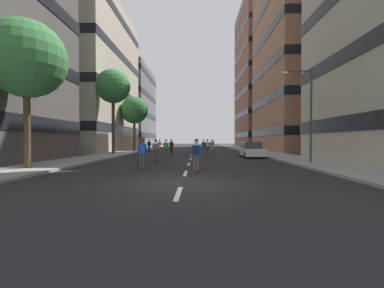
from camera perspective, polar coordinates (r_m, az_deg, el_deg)
name	(u,v)px	position (r m, az deg, el deg)	size (l,w,h in m)	color
ground_plane	(193,152)	(36.67, 0.21, -1.75)	(157.78, 157.78, 0.00)	black
sidewalk_left	(135,150)	(41.07, -12.33, -1.39)	(3.83, 72.32, 0.14)	gray
sidewalk_right	(252,151)	(40.81, 12.99, -1.40)	(3.83, 72.32, 0.14)	gray
lane_markings	(193,151)	(38.37, 0.26, -1.63)	(0.16, 62.20, 0.01)	silver
building_left_mid	(72,79)	(45.52, -24.77, 12.80)	(15.97, 21.35, 22.11)	#B2A893
building_left_far	(117,108)	(65.99, -16.10, 7.59)	(15.97, 19.02, 18.64)	slate
building_right_mid	(318,40)	(46.52, 25.73, 19.70)	(15.97, 18.05, 33.33)	#9E6B51
building_right_far	(274,76)	(66.92, 17.45, 13.93)	(15.97, 19.70, 33.43)	brown
parked_car_near	(251,150)	(26.09, 12.77, -1.33)	(1.82, 4.40, 1.52)	silver
street_tree_near	(134,110)	(40.92, -12.48, 7.19)	(4.09, 4.09, 8.13)	#4C3823
street_tree_mid	(113,87)	(31.67, -16.84, 11.88)	(3.85, 3.85, 9.60)	#4C3823
street_tree_far	(26,59)	(17.95, -32.42, 15.34)	(4.32, 4.32, 8.28)	#4C3823
streetlamp_right	(306,105)	(20.16, 23.57, 7.75)	(2.13, 0.30, 6.50)	#3F3F44
skater_0	(143,150)	(19.08, -10.69, -1.29)	(0.57, 0.92, 1.78)	brown
skater_1	(213,144)	(45.99, 4.60, 0.02)	(0.54, 0.90, 1.78)	brown
skater_2	(207,147)	(27.11, 3.38, -0.55)	(0.55, 0.91, 1.78)	brown
skater_3	(159,144)	(39.73, -7.12, -0.09)	(0.54, 0.91, 1.78)	brown
skater_4	(212,144)	(44.17, 4.33, 0.02)	(0.57, 0.92, 1.78)	brown
skater_5	(149,145)	(36.09, -9.35, -0.24)	(0.54, 0.91, 1.78)	brown
skater_6	(166,147)	(26.42, -5.71, -0.66)	(0.57, 0.92, 1.78)	brown
skater_7	(204,145)	(33.88, 2.53, -0.31)	(0.56, 0.92, 1.78)	brown
skater_8	(142,152)	(15.82, -10.83, -1.74)	(0.55, 0.92, 1.78)	brown
skater_9	(196,153)	(13.99, 0.94, -1.95)	(0.56, 0.92, 1.78)	brown
skater_10	(156,149)	(20.61, -7.94, -1.03)	(0.53, 0.90, 1.78)	brown
skater_11	(171,146)	(30.20, -4.53, -0.40)	(0.56, 0.92, 1.78)	brown
skater_12	(171,144)	(46.40, -4.50, 0.06)	(0.55, 0.92, 1.78)	brown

